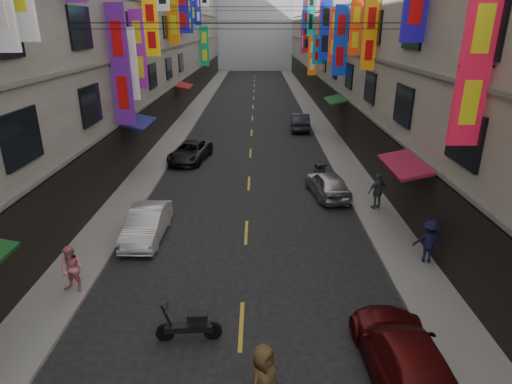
{
  "coord_description": "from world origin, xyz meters",
  "views": [
    {
      "loc": [
        0.45,
        1.91,
        8.05
      ],
      "look_at": [
        0.43,
        11.3,
        4.41
      ],
      "focal_mm": 30.0,
      "sensor_mm": 36.0,
      "label": 1
    }
  ],
  "objects_px": {
    "car_right_mid": "(327,184)",
    "pedestrian_crossing": "(263,380)",
    "car_left_mid": "(147,224)",
    "scooter_crossing": "(190,326)",
    "scooter_far_right": "(320,173)",
    "car_left_far": "(190,152)",
    "pedestrian_lfar": "(72,269)",
    "pedestrian_rfar": "(378,191)",
    "pedestrian_rnear": "(429,241)",
    "car_right_near": "(405,357)",
    "car_right_far": "(300,122)"
  },
  "relations": [
    {
      "from": "car_right_mid",
      "to": "pedestrian_crossing",
      "type": "height_order",
      "value": "pedestrian_crossing"
    },
    {
      "from": "scooter_far_right",
      "to": "scooter_crossing",
      "type": "bearing_deg",
      "value": 56.02
    },
    {
      "from": "scooter_crossing",
      "to": "car_right_far",
      "type": "distance_m",
      "value": 26.19
    },
    {
      "from": "car_right_near",
      "to": "car_right_mid",
      "type": "distance_m",
      "value": 12.1
    },
    {
      "from": "scooter_crossing",
      "to": "pedestrian_rnear",
      "type": "xyz_separation_m",
      "value": [
        7.95,
        4.02,
        0.48
      ]
    },
    {
      "from": "car_left_mid",
      "to": "car_left_far",
      "type": "relative_size",
      "value": 0.88
    },
    {
      "from": "car_right_near",
      "to": "car_left_mid",
      "type": "bearing_deg",
      "value": -45.18
    },
    {
      "from": "pedestrian_rnear",
      "to": "pedestrian_crossing",
      "type": "bearing_deg",
      "value": 65.52
    },
    {
      "from": "scooter_far_right",
      "to": "car_right_near",
      "type": "height_order",
      "value": "car_right_near"
    },
    {
      "from": "scooter_crossing",
      "to": "car_left_mid",
      "type": "height_order",
      "value": "car_left_mid"
    },
    {
      "from": "scooter_far_right",
      "to": "car_right_near",
      "type": "bearing_deg",
      "value": 78.39
    },
    {
      "from": "pedestrian_rnear",
      "to": "car_left_far",
      "type": "bearing_deg",
      "value": -32.1
    },
    {
      "from": "car_right_near",
      "to": "pedestrian_rfar",
      "type": "height_order",
      "value": "pedestrian_rfar"
    },
    {
      "from": "pedestrian_crossing",
      "to": "car_left_mid",
      "type": "bearing_deg",
      "value": 65.35
    },
    {
      "from": "car_left_far",
      "to": "pedestrian_lfar",
      "type": "relative_size",
      "value": 2.76
    },
    {
      "from": "car_left_far",
      "to": "pedestrian_rfar",
      "type": "bearing_deg",
      "value": -29.29
    },
    {
      "from": "scooter_far_right",
      "to": "car_right_far",
      "type": "relative_size",
      "value": 0.42
    },
    {
      "from": "scooter_crossing",
      "to": "pedestrian_rfar",
      "type": "bearing_deg",
      "value": -43.46
    },
    {
      "from": "car_left_far",
      "to": "car_right_mid",
      "type": "bearing_deg",
      "value": -28.24
    },
    {
      "from": "car_right_mid",
      "to": "pedestrian_lfar",
      "type": "relative_size",
      "value": 2.43
    },
    {
      "from": "car_left_mid",
      "to": "car_left_far",
      "type": "xyz_separation_m",
      "value": [
        0.18,
        10.74,
        -0.03
      ]
    },
    {
      "from": "scooter_crossing",
      "to": "pedestrian_rfar",
      "type": "xyz_separation_m",
      "value": [
        7.39,
        8.84,
        0.54
      ]
    },
    {
      "from": "car_right_near",
      "to": "pedestrian_crossing",
      "type": "xyz_separation_m",
      "value": [
        -3.42,
        -0.95,
        0.23
      ]
    },
    {
      "from": "pedestrian_lfar",
      "to": "pedestrian_rnear",
      "type": "relative_size",
      "value": 0.97
    },
    {
      "from": "scooter_far_right",
      "to": "car_right_mid",
      "type": "xyz_separation_m",
      "value": [
        0.04,
        -2.36,
        0.21
      ]
    },
    {
      "from": "car_right_mid",
      "to": "pedestrian_rfar",
      "type": "distance_m",
      "value": 2.77
    },
    {
      "from": "pedestrian_rnear",
      "to": "pedestrian_crossing",
      "type": "distance_m",
      "value": 8.74
    },
    {
      "from": "pedestrian_lfar",
      "to": "pedestrian_rfar",
      "type": "height_order",
      "value": "pedestrian_rfar"
    },
    {
      "from": "scooter_crossing",
      "to": "pedestrian_rfar",
      "type": "distance_m",
      "value": 11.54
    },
    {
      "from": "scooter_far_right",
      "to": "pedestrian_lfar",
      "type": "relative_size",
      "value": 1.14
    },
    {
      "from": "scooter_crossing",
      "to": "pedestrian_rnear",
      "type": "relative_size",
      "value": 1.12
    },
    {
      "from": "car_right_far",
      "to": "pedestrian_lfar",
      "type": "height_order",
      "value": "pedestrian_lfar"
    },
    {
      "from": "pedestrian_lfar",
      "to": "pedestrian_crossing",
      "type": "distance_m",
      "value": 7.48
    },
    {
      "from": "car_left_mid",
      "to": "car_right_mid",
      "type": "distance_m",
      "value": 9.25
    },
    {
      "from": "scooter_far_right",
      "to": "car_left_far",
      "type": "distance_m",
      "value": 8.63
    },
    {
      "from": "car_right_mid",
      "to": "pedestrian_crossing",
      "type": "bearing_deg",
      "value": 65.96
    },
    {
      "from": "scooter_far_right",
      "to": "car_right_near",
      "type": "distance_m",
      "value": 14.46
    },
    {
      "from": "scooter_crossing",
      "to": "car_left_mid",
      "type": "distance_m",
      "value": 6.61
    },
    {
      "from": "pedestrian_rfar",
      "to": "pedestrian_crossing",
      "type": "distance_m",
      "value": 12.43
    },
    {
      "from": "pedestrian_crossing",
      "to": "scooter_crossing",
      "type": "bearing_deg",
      "value": 76.65
    },
    {
      "from": "car_right_mid",
      "to": "pedestrian_rfar",
      "type": "relative_size",
      "value": 2.21
    },
    {
      "from": "scooter_far_right",
      "to": "car_right_far",
      "type": "distance_m",
      "value": 12.57
    },
    {
      "from": "scooter_far_right",
      "to": "pedestrian_rnear",
      "type": "relative_size",
      "value": 1.11
    },
    {
      "from": "pedestrian_crossing",
      "to": "pedestrian_rnear",
      "type": "bearing_deg",
      "value": -6.53
    },
    {
      "from": "pedestrian_lfar",
      "to": "car_left_mid",
      "type": "bearing_deg",
      "value": 84.97
    },
    {
      "from": "scooter_crossing",
      "to": "car_right_near",
      "type": "relative_size",
      "value": 0.4
    },
    {
      "from": "pedestrian_rnear",
      "to": "pedestrian_crossing",
      "type": "xyz_separation_m",
      "value": [
        -5.99,
        -6.36,
        -0.05
      ]
    },
    {
      "from": "car_left_mid",
      "to": "car_right_near",
      "type": "relative_size",
      "value": 0.85
    },
    {
      "from": "car_right_mid",
      "to": "car_left_far",
      "type": "bearing_deg",
      "value": -47.28
    },
    {
      "from": "scooter_far_right",
      "to": "car_left_far",
      "type": "bearing_deg",
      "value": -37.4
    }
  ]
}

